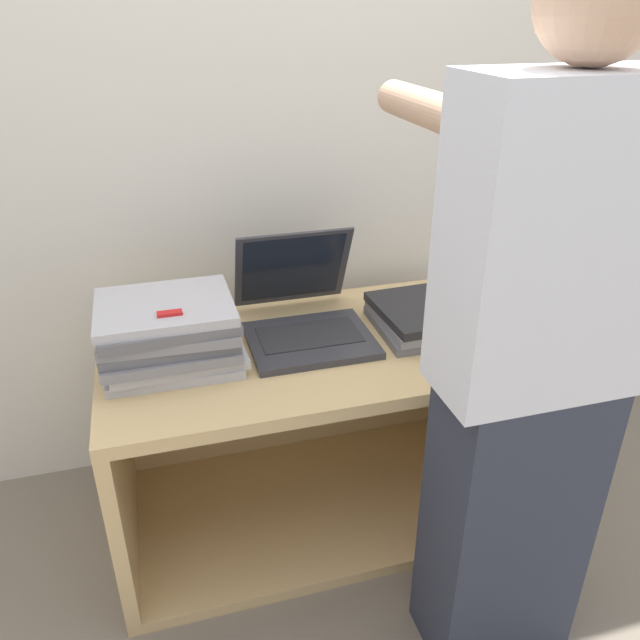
{
  "coord_description": "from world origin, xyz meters",
  "views": [
    {
      "loc": [
        -0.39,
        -1.13,
        1.44
      ],
      "look_at": [
        0.0,
        0.22,
        0.72
      ],
      "focal_mm": 35.0,
      "sensor_mm": 36.0,
      "label": 1
    }
  ],
  "objects_px": {
    "laptop_stack_left": "(170,333)",
    "laptop_stack_right": "(436,315)",
    "laptop_open": "(304,315)",
    "person": "(530,371)"
  },
  "relations": [
    {
      "from": "laptop_open",
      "to": "laptop_stack_left",
      "type": "distance_m",
      "value": 0.38
    },
    {
      "from": "laptop_stack_left",
      "to": "person",
      "type": "bearing_deg",
      "value": -38.01
    },
    {
      "from": "laptop_stack_right",
      "to": "laptop_open",
      "type": "bearing_deg",
      "value": 169.44
    },
    {
      "from": "person",
      "to": "laptop_open",
      "type": "bearing_deg",
      "value": 117.7
    },
    {
      "from": "laptop_stack_left",
      "to": "laptop_stack_right",
      "type": "bearing_deg",
      "value": -0.41
    },
    {
      "from": "laptop_stack_left",
      "to": "person",
      "type": "xyz_separation_m",
      "value": [
        0.69,
        -0.54,
        0.09
      ]
    },
    {
      "from": "laptop_stack_right",
      "to": "person",
      "type": "xyz_separation_m",
      "value": [
        -0.06,
        -0.53,
        0.14
      ]
    },
    {
      "from": "laptop_stack_right",
      "to": "person",
      "type": "height_order",
      "value": "person"
    },
    {
      "from": "laptop_stack_left",
      "to": "laptop_stack_right",
      "type": "height_order",
      "value": "laptop_stack_left"
    },
    {
      "from": "person",
      "to": "laptop_stack_right",
      "type": "bearing_deg",
      "value": 83.88
    }
  ]
}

